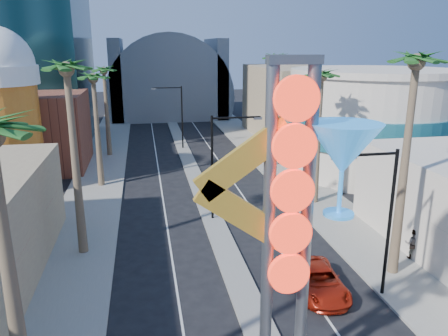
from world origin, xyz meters
TOP-DOWN VIEW (x-y plane):
  - sidewalk_west at (-9.50, 35.00)m, footprint 5.00×100.00m
  - sidewalk_east at (9.50, 35.00)m, footprint 5.00×100.00m
  - median at (0.00, 38.00)m, footprint 1.60×84.00m
  - brick_filler_west at (-16.00, 38.00)m, footprint 10.00×10.00m
  - filler_east at (16.00, 48.00)m, footprint 10.00×20.00m
  - turquoise_building at (18.00, 30.00)m, footprint 16.60×16.60m
  - canopy at (0.00, 72.00)m, footprint 22.00×16.00m
  - neon_sign at (0.82, 2.96)m, footprint 6.53×2.60m
  - streetlight_0 at (0.55, 20.00)m, footprint 3.79×0.25m
  - streetlight_1 at (-0.55, 44.00)m, footprint 3.79×0.25m
  - streetlight_2 at (6.72, 8.00)m, footprint 3.45×0.25m
  - palm_1 at (-9.00, 16.00)m, footprint 2.40×2.40m
  - palm_2 at (-9.00, 30.00)m, footprint 2.40×2.40m
  - palm_3 at (-9.00, 42.00)m, footprint 2.40×2.40m
  - palm_5 at (9.00, 10.00)m, footprint 2.40×2.40m
  - palm_6 at (9.00, 22.00)m, footprint 2.40×2.40m
  - palm_7 at (9.00, 34.00)m, footprint 2.40×2.40m
  - red_pickup at (4.02, 8.92)m, footprint 2.65×5.10m
  - pedestrian_b at (11.05, 11.30)m, footprint 1.18×1.12m

SIDE VIEW (x-z plane):
  - sidewalk_west at x=-9.50m, z-range 0.00..0.15m
  - sidewalk_east at x=9.50m, z-range 0.00..0.15m
  - median at x=0.00m, z-range 0.00..0.15m
  - red_pickup at x=4.02m, z-range 0.00..1.37m
  - pedestrian_b at x=11.05m, z-range 0.15..2.06m
  - brick_filler_west at x=-16.00m, z-range 0.00..8.00m
  - canopy at x=0.00m, z-range -6.69..15.31m
  - streetlight_2 at x=6.72m, z-range 0.83..8.83m
  - streetlight_0 at x=0.55m, z-range 0.88..8.88m
  - streetlight_1 at x=-0.55m, z-range 0.88..8.88m
  - filler_east at x=16.00m, z-range 0.00..10.00m
  - turquoise_building at x=18.00m, z-range -0.05..10.55m
  - neon_sign at x=0.82m, z-range 1.03..13.58m
  - palm_2 at x=-9.00m, z-range 3.88..15.08m
  - palm_3 at x=-9.00m, z-range 3.88..15.08m
  - palm_6 at x=9.00m, z-range 4.08..15.78m
  - palm_1 at x=-9.00m, z-range 4.47..17.17m
  - palm_7 at x=9.00m, z-range 4.47..17.17m
  - palm_5 at x=9.00m, z-range 4.67..17.87m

